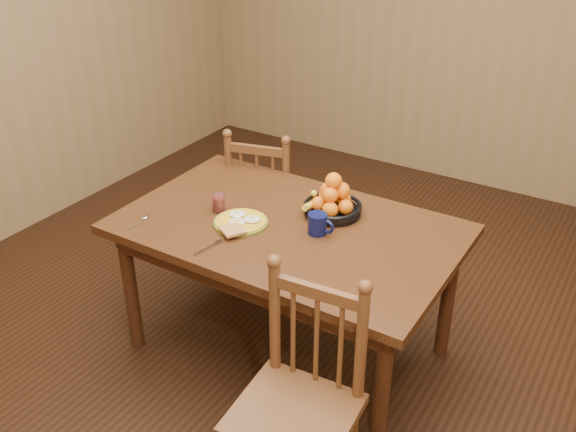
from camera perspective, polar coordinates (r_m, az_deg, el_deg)
The scene contains 10 objects.
room at distance 2.81m, azimuth 0.00°, elevation 9.87°, with size 4.52×5.02×2.72m.
dining_table at distance 3.10m, azimuth 0.00°, elevation -2.18°, with size 1.60×1.00×0.75m.
chair_far at distance 3.91m, azimuth -1.98°, elevation 1.25°, with size 0.51×0.50×0.93m.
chair_near at distance 2.53m, azimuth 0.97°, elevation -16.31°, with size 0.47×0.46×0.97m.
breakfast_plate at distance 3.07m, azimuth -4.26°, elevation -0.52°, with size 0.26×0.31×0.04m.
fork at distance 2.91m, azimuth -6.84°, elevation -2.69°, with size 0.05×0.18×0.00m.
spoon at distance 3.18m, azimuth -12.86°, elevation -0.28°, with size 0.04×0.16×0.01m.
coffee_mug at distance 2.97m, azimuth 2.71°, elevation -0.70°, with size 0.13×0.09×0.10m.
juice_glass at distance 3.18m, azimuth -6.19°, elevation 1.11°, with size 0.06×0.06×0.09m.
fruit_bowl at distance 3.14m, azimuth 3.97°, elevation 1.26°, with size 0.29×0.29×0.22m.
Camera 1 is at (1.40, -2.26, 2.26)m, focal length 40.00 mm.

